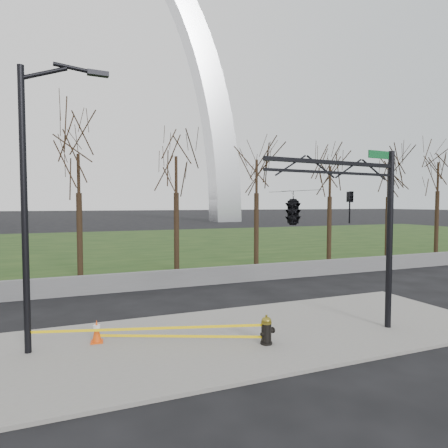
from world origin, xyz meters
name	(u,v)px	position (x,y,z in m)	size (l,w,h in m)	color
ground	(234,338)	(0.00, 0.00, 0.00)	(500.00, 500.00, 0.00)	black
sidewalk	(234,337)	(0.00, 0.00, 0.05)	(18.00, 6.00, 0.10)	gray
grass_strip	(120,245)	(0.00, 30.00, 0.03)	(120.00, 40.00, 0.06)	#193412
guardrail	(172,279)	(0.00, 8.00, 0.45)	(60.00, 0.30, 0.90)	#59595B
gateway_arch	(91,68)	(0.00, 75.00, 32.50)	(66.00, 6.00, 65.00)	silver
tree_row	(219,204)	(4.13, 12.00, 4.25)	(54.26, 4.00, 8.49)	black
fire_hydrant	(267,330)	(0.61, -1.04, 0.50)	(0.55, 0.35, 0.88)	black
traffic_cone	(97,331)	(-4.06, 0.98, 0.44)	(0.39, 0.39, 0.69)	#E1480B
street_light	(33,188)	(-5.67, 0.87, 4.69)	(2.39, 0.32, 8.21)	black
traffic_signal_mast	(314,208)	(1.94, -1.46, 4.15)	(5.08, 2.52, 6.00)	black
caution_tape	(164,332)	(-2.26, -0.07, 0.52)	(6.50, 2.02, 0.44)	yellow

